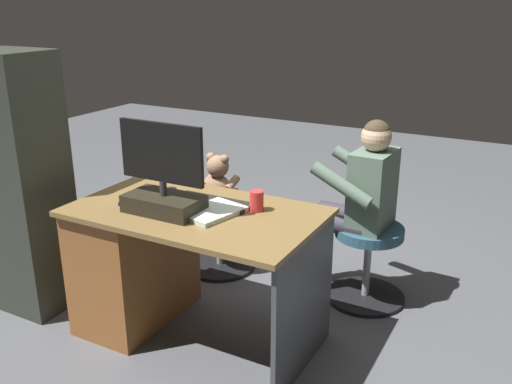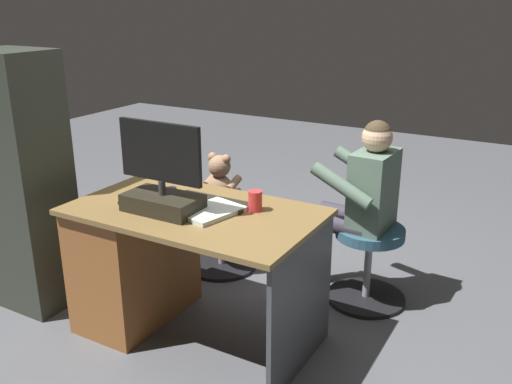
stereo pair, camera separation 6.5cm
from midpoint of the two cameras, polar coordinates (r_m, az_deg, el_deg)
The scene contains 13 objects.
ground_plane at distance 3.40m, azimuth -2.11°, elevation -11.65°, with size 10.00×10.00×0.00m, color #4F5155.
desk at distance 3.16m, azimuth -10.32°, elevation -6.46°, with size 1.26×0.74×0.73m.
monitor at distance 2.79m, azimuth -8.90°, elevation 0.61°, with size 0.47×0.22×0.45m.
keyboard at distance 2.91m, azimuth -3.88°, elevation -1.00°, with size 0.42×0.14×0.02m, color black.
computer_mouse at distance 3.09m, azimuth -8.19°, elevation 0.21°, with size 0.06×0.10×0.04m, color #24212E.
cup at distance 2.79m, azimuth 0.58°, elevation -0.91°, with size 0.07×0.07×0.10m, color red.
tv_remote at distance 3.00m, azimuth -11.99°, elevation -0.77°, with size 0.04×0.15×0.02m, color black.
notebook_binder at distance 2.77m, azimuth -3.98°, elevation -1.99°, with size 0.22×0.30×0.02m, color silver.
office_chair_teddy at distance 3.77m, azimuth -3.11°, elevation -3.86°, with size 0.48×0.48×0.47m.
teddy_bear at distance 3.65m, azimuth -3.12°, elevation 1.29°, with size 0.23×0.23×0.33m.
visitor_chair at distance 3.42m, azimuth 11.92°, elevation -6.54°, with size 0.47×0.47×0.47m.
person at distance 3.30m, azimuth 10.92°, elevation -0.46°, with size 0.51×0.49×1.11m.
equipment_rack at distance 3.43m, azimuth -22.00°, elevation 0.79°, with size 0.44×0.36×1.49m, color #2E3329.
Camera 2 is at (-1.58, 2.46, 1.75)m, focal length 39.24 mm.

